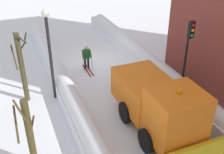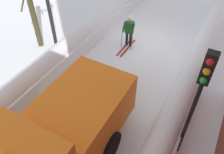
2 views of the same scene
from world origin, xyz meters
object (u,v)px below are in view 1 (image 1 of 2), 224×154
(skier, at_px, (86,56))
(street_lamp, at_px, (49,45))
(plow_truck, at_px, (158,104))
(bare_tree_mid, at_px, (29,134))
(bare_tree_near, at_px, (22,67))
(traffic_light_pole, at_px, (189,44))

(skier, bearing_deg, street_lamp, 44.25)
(plow_truck, height_order, bare_tree_mid, bare_tree_mid)
(plow_truck, relative_size, bare_tree_near, 1.42)
(bare_tree_near, bearing_deg, street_lamp, 167.27)
(plow_truck, height_order, skier, plow_truck)
(plow_truck, bearing_deg, traffic_light_pole, -143.12)
(bare_tree_near, distance_m, bare_tree_mid, 5.15)
(plow_truck, bearing_deg, bare_tree_mid, 1.28)
(plow_truck, relative_size, traffic_light_pole, 1.37)
(skier, xyz_separation_m, traffic_light_pole, (-4.30, 5.01, 2.06))
(traffic_light_pole, xyz_separation_m, street_lamp, (7.07, -2.32, 0.18))
(bare_tree_near, relative_size, bare_tree_mid, 1.27)
(plow_truck, height_order, traffic_light_pole, traffic_light_pole)
(plow_truck, height_order, street_lamp, street_lamp)
(street_lamp, height_order, bare_tree_mid, street_lamp)
(skier, xyz_separation_m, street_lamp, (2.76, 2.69, 2.24))
(plow_truck, bearing_deg, skier, -80.75)
(traffic_light_pole, bearing_deg, street_lamp, -18.15)
(plow_truck, distance_m, bare_tree_near, 7.42)
(skier, relative_size, bare_tree_mid, 0.55)
(skier, distance_m, bare_tree_mid, 8.80)
(plow_truck, xyz_separation_m, bare_tree_mid, (5.80, 0.13, 0.21))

